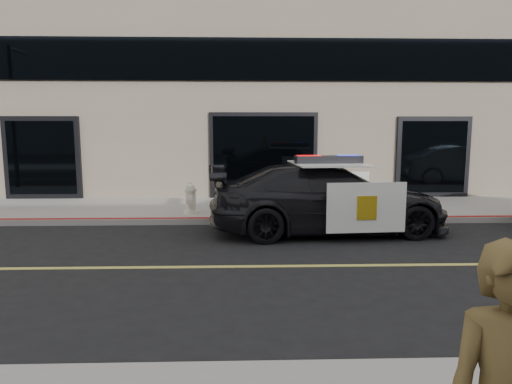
{
  "coord_description": "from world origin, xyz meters",
  "views": [
    {
      "loc": [
        -1.69,
        -7.66,
        2.4
      ],
      "look_at": [
        -1.39,
        2.2,
        1.0
      ],
      "focal_mm": 32.0,
      "sensor_mm": 36.0,
      "label": 1
    }
  ],
  "objects": [
    {
      "name": "ground",
      "position": [
        0.0,
        0.0,
        0.0
      ],
      "size": [
        120.0,
        120.0,
        0.0
      ],
      "primitive_type": "plane",
      "color": "black",
      "rests_on": "ground"
    },
    {
      "name": "fire_hydrant",
      "position": [
        -3.04,
        4.19,
        0.54
      ],
      "size": [
        0.37,
        0.52,
        0.83
      ],
      "color": "#EBE7CE",
      "rests_on": "sidewalk_n"
    },
    {
      "name": "building_n",
      "position": [
        0.0,
        10.5,
        6.0
      ],
      "size": [
        60.0,
        7.0,
        12.0
      ],
      "primitive_type": "cube",
      "color": "#756856",
      "rests_on": "ground"
    },
    {
      "name": "sidewalk_n",
      "position": [
        0.0,
        5.25,
        0.07
      ],
      "size": [
        60.0,
        3.5,
        0.15
      ],
      "primitive_type": "cube",
      "color": "gray",
      "rests_on": "ground"
    },
    {
      "name": "police_car",
      "position": [
        0.27,
        2.6,
        0.8
      ],
      "size": [
        2.95,
        5.73,
        1.78
      ],
      "color": "black",
      "rests_on": "ground"
    }
  ]
}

